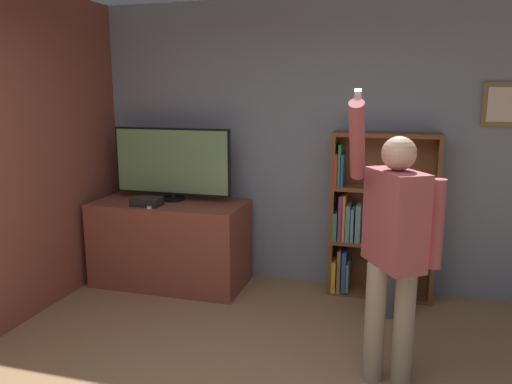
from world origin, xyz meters
The scene contains 9 objects.
wall_back centered at (0.01, 2.70, 1.35)m, with size 6.07×0.09×2.70m.
wall_side_brick centered at (-2.06, 1.34, 1.35)m, with size 0.06×4.27×2.70m.
tv_ledge centered at (-1.24, 2.27, 0.41)m, with size 1.45×0.70×0.82m.
television centered at (-1.24, 2.35, 1.18)m, with size 1.18×0.22×0.70m.
game_console centered at (-1.37, 2.06, 0.86)m, with size 0.27×0.17×0.08m.
remote_loose centered at (-1.31, 2.01, 0.83)m, with size 0.08×0.14×0.02m.
bookshelf centered at (0.65, 2.53, 0.71)m, with size 0.93×0.28×1.51m.
person centered at (0.85, 1.08, 0.97)m, with size 0.57×0.54×1.88m.
waste_bin centered at (0.84, 2.14, 0.22)m, with size 0.26×0.26×0.43m.
Camera 1 is at (0.84, -1.99, 1.87)m, focal length 35.00 mm.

